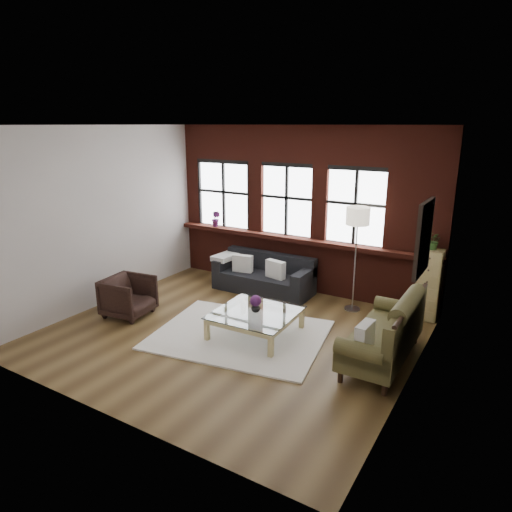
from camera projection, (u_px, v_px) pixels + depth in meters
The scene contains 26 objects.
floor at pixel (231, 333), 7.28m from camera, with size 5.50×5.50×0.00m, color #50391D.
ceiling at pixel (228, 125), 6.39m from camera, with size 5.50×5.50×0.00m, color white.
wall_back at pixel (302, 210), 8.89m from camera, with size 5.50×5.50×0.00m, color #BEB6B0.
wall_front at pixel (96, 284), 4.78m from camera, with size 5.50×5.50×0.00m, color #BEB6B0.
wall_left at pixel (103, 217), 8.20m from camera, with size 5.00×5.00×0.00m, color #BEB6B0.
wall_right at pixel (419, 264), 5.47m from camera, with size 5.00×5.00×0.00m, color #BEB6B0.
brick_backwall at pixel (300, 210), 8.84m from camera, with size 5.50×0.12×3.20m, color #4E1A12, non-canonical shape.
sill_ledge at pixel (298, 239), 8.93m from camera, with size 5.50×0.30×0.08m, color #4E1A12.
window_left at pixel (224, 195), 9.70m from camera, with size 1.38×0.10×1.50m, color black, non-canonical shape.
window_mid at pixel (287, 201), 8.96m from camera, with size 1.38×0.10×1.50m, color black, non-canonical shape.
window_right at pixel (356, 208), 8.26m from camera, with size 1.38×0.10×1.50m, color black, non-canonical shape.
wall_poster at pixel (424, 238), 5.67m from camera, with size 0.05×0.74×0.94m, color black, non-canonical shape.
shag_rug at pixel (240, 335), 7.20m from camera, with size 2.59×2.04×0.03m, color white.
dark_sofa at pixel (263, 274), 9.00m from camera, with size 1.96×0.79×0.71m, color black, non-canonical shape.
pillow_a at pixel (243, 263), 9.07m from camera, with size 0.40×0.14×0.34m, color silver.
pillow_b at pixel (276, 269), 8.70m from camera, with size 0.40×0.14×0.34m, color silver.
vintage_settee at pixel (383, 328), 6.30m from camera, with size 0.84×1.88×1.01m, color #4B4622, non-canonical shape.
pillow_settee at pixel (365, 336), 5.83m from camera, with size 0.14×0.38×0.34m, color silver.
armchair at pixel (128, 296), 7.88m from camera, with size 0.74×0.76×0.69m, color black.
coffee_table at pixel (256, 324), 7.17m from camera, with size 1.22×1.22×0.41m, color tan, non-canonical shape.
vase at pixel (256, 307), 7.09m from camera, with size 0.14×0.14×0.15m, color #B2B2B2.
flowers at pixel (256, 301), 7.06m from camera, with size 0.18×0.18×0.18m, color #541E5A.
drawer_chest at pixel (429, 284), 7.70m from camera, with size 0.37×0.37×1.22m, color tan.
potted_plant_top at pixel (434, 241), 7.49m from camera, with size 0.27×0.23×0.30m, color #2D5923.
floor_lamp at pixel (355, 256), 7.93m from camera, with size 0.40×0.40×2.01m, color #A5A5A8, non-canonical shape.
sill_plant at pixel (216, 219), 9.80m from camera, with size 0.19×0.15×0.35m, color #541E5A.
Camera 1 is at (3.77, -5.49, 3.22)m, focal length 32.00 mm.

